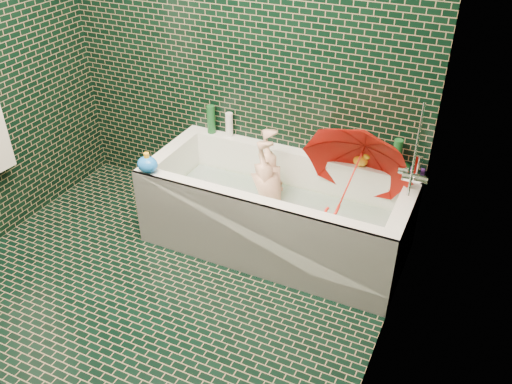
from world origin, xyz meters
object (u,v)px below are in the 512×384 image
at_px(bathtub, 276,219).
at_px(umbrella, 351,179).
at_px(rubber_duck, 362,160).
at_px(bath_toy, 148,164).
at_px(child, 271,199).

bearing_deg(bathtub, umbrella, 8.54).
height_order(bathtub, rubber_duck, rubber_duck).
height_order(bathtub, umbrella, umbrella).
height_order(umbrella, bath_toy, umbrella).
bearing_deg(bath_toy, child, 24.91).
distance_m(child, bath_toy, 0.84).
height_order(bathtub, child, bathtub).
bearing_deg(rubber_duck, child, -156.46).
xyz_separation_m(child, umbrella, (0.52, 0.00, 0.29)).
bearing_deg(bath_toy, bathtub, 18.72).
bearing_deg(rubber_duck, bath_toy, -155.56).
bearing_deg(child, umbrella, 80.48).
height_order(umbrella, rubber_duck, umbrella).
distance_m(bathtub, umbrella, 0.60).
xyz_separation_m(child, rubber_duck, (0.51, 0.27, 0.29)).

